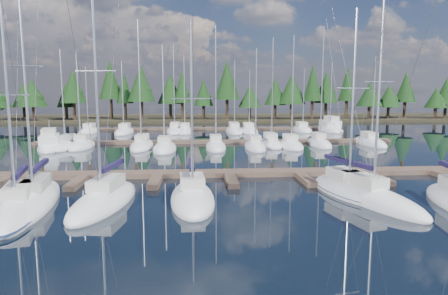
{
  "coord_description": "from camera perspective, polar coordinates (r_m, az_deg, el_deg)",
  "views": [
    {
      "loc": [
        -2.66,
        -15.72,
        7.19
      ],
      "look_at": [
        -0.13,
        22.0,
        1.87
      ],
      "focal_mm": 32.0,
      "sensor_mm": 36.0,
      "label": 1
    }
  ],
  "objects": [
    {
      "name": "motor_yacht_left",
      "position": [
        54.75,
        -23.63,
        0.29
      ],
      "size": [
        5.15,
        9.14,
        4.34
      ],
      "color": "white",
      "rests_on": "ground"
    },
    {
      "name": "front_sailboat_1",
      "position": [
        26.81,
        -27.38,
        -7.85
      ],
      "size": [
        4.73,
        9.79,
        12.7
      ],
      "color": "white",
      "rests_on": "ground"
    },
    {
      "name": "main_dock",
      "position": [
        33.91,
        0.74,
        -3.89
      ],
      "size": [
        44.0,
        6.13,
        0.9
      ],
      "color": "brown",
      "rests_on": "ground"
    },
    {
      "name": "back_docks",
      "position": [
        65.73,
        -1.5,
        1.89
      ],
      "size": [
        50.0,
        21.8,
        0.4
      ],
      "color": "brown",
      "rests_on": "ground"
    },
    {
      "name": "front_sailboat_5",
      "position": [
        28.3,
        19.82,
        -6.6
      ],
      "size": [
        5.22,
        10.69,
        14.14
      ],
      "color": "white",
      "rests_on": "ground"
    },
    {
      "name": "motor_yacht_right",
      "position": [
        77.26,
        14.92,
        2.76
      ],
      "size": [
        4.09,
        9.16,
        4.42
      ],
      "color": "white",
      "rests_on": "ground"
    },
    {
      "name": "front_sailboat_0",
      "position": [
        28.36,
        -25.33,
        -6.83
      ],
      "size": [
        3.99,
        10.76,
        15.81
      ],
      "color": "white",
      "rests_on": "ground"
    },
    {
      "name": "ground",
      "position": [
        46.36,
        -0.51,
        -0.92
      ],
      "size": [
        260.0,
        260.0,
        0.0
      ],
      "primitive_type": "plane",
      "color": "black",
      "rests_on": "ground"
    },
    {
      "name": "tree_line",
      "position": [
        95.85,
        -1.96,
        8.26
      ],
      "size": [
        185.51,
        11.51,
        14.1
      ],
      "color": "black",
      "rests_on": "far_shore"
    },
    {
      "name": "front_sailboat_4",
      "position": [
        29.81,
        16.99,
        -5.74
      ],
      "size": [
        4.33,
        8.41,
        13.46
      ],
      "color": "white",
      "rests_on": "ground"
    },
    {
      "name": "front_sailboat_2",
      "position": [
        26.83,
        -16.7,
        -7.23
      ],
      "size": [
        4.2,
        9.66,
        15.28
      ],
      "color": "white",
      "rests_on": "ground"
    },
    {
      "name": "back_sailboat_rows",
      "position": [
        61.64,
        -1.35,
        1.55
      ],
      "size": [
        45.77,
        32.23,
        16.73
      ],
      "color": "white",
      "rests_on": "ground"
    },
    {
      "name": "front_sailboat_3",
      "position": [
        26.4,
        -4.52,
        -7.2
      ],
      "size": [
        3.23,
        8.51,
        12.27
      ],
      "color": "white",
      "rests_on": "ground"
    },
    {
      "name": "far_shore",
      "position": [
        105.98,
        -2.4,
        4.27
      ],
      "size": [
        220.0,
        30.0,
        0.6
      ],
      "primitive_type": "cube",
      "color": "#2C2718",
      "rests_on": "ground"
    }
  ]
}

